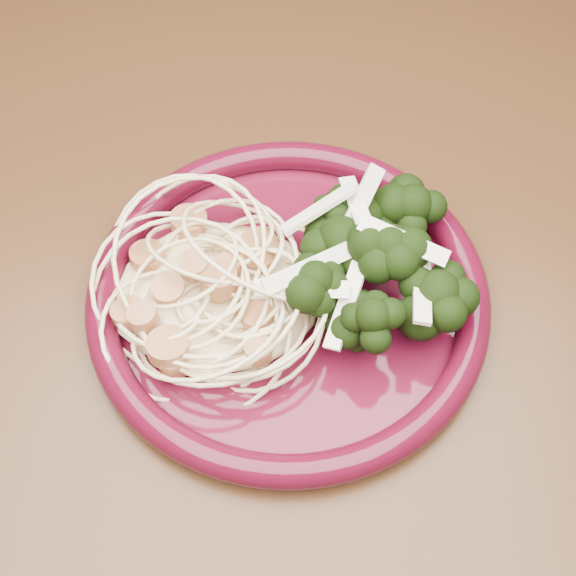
% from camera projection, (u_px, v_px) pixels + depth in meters
% --- Properties ---
extents(dining_table, '(1.20, 0.80, 0.75)m').
position_uv_depth(dining_table, '(184.00, 426.00, 0.63)').
color(dining_table, '#472814').
rests_on(dining_table, ground).
extents(dinner_plate, '(0.29, 0.29, 0.02)m').
position_uv_depth(dinner_plate, '(288.00, 295.00, 0.57)').
color(dinner_plate, '#4C0B1D').
rests_on(dinner_plate, dining_table).
extents(spaghetti_pile, '(0.15, 0.13, 0.03)m').
position_uv_depth(spaghetti_pile, '(217.00, 286.00, 0.55)').
color(spaghetti_pile, beige).
rests_on(spaghetti_pile, dinner_plate).
extents(scallop_cluster, '(0.13, 0.13, 0.04)m').
position_uv_depth(scallop_cluster, '(212.00, 254.00, 0.52)').
color(scallop_cluster, '#C5824E').
rests_on(scallop_cluster, spaghetti_pile).
extents(broccoli_pile, '(0.11, 0.17, 0.06)m').
position_uv_depth(broccoli_pile, '(377.00, 274.00, 0.54)').
color(broccoli_pile, black).
rests_on(broccoli_pile, dinner_plate).
extents(onion_garnish, '(0.08, 0.11, 0.06)m').
position_uv_depth(onion_garnish, '(382.00, 243.00, 0.51)').
color(onion_garnish, white).
rests_on(onion_garnish, broccoli_pile).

